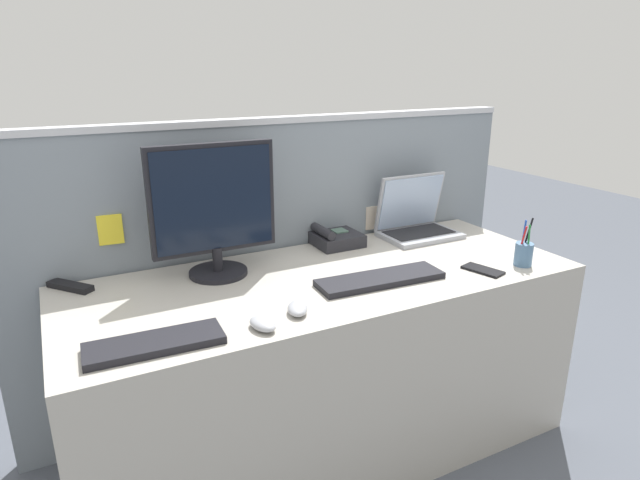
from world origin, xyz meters
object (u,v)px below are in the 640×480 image
(computer_mouse_right_hand, at_px, (298,308))
(cell_phone_black_slab, at_px, (483,270))
(pen_cup, at_px, (524,253))
(tv_remote, at_px, (70,286))
(keyboard_main, at_px, (380,279))
(keyboard_spare, at_px, (155,343))
(laptop, at_px, (415,219))
(computer_mouse_left_hand, at_px, (263,324))
(desk_phone, at_px, (335,238))
(desktop_monitor, at_px, (214,207))

(computer_mouse_right_hand, xyz_separation_m, cell_phone_black_slab, (0.74, 0.00, -0.01))
(pen_cup, xyz_separation_m, tv_remote, (-1.52, 0.53, -0.04))
(keyboard_main, distance_m, computer_mouse_right_hand, 0.37)
(keyboard_main, bearing_deg, keyboard_spare, -169.25)
(laptop, xyz_separation_m, pen_cup, (0.13, -0.49, -0.02))
(laptop, bearing_deg, pen_cup, -75.06)
(laptop, distance_m, tv_remote, 1.39)
(computer_mouse_right_hand, bearing_deg, computer_mouse_left_hand, -138.44)
(laptop, xyz_separation_m, keyboard_main, (-0.43, -0.38, -0.06))
(keyboard_main, height_order, keyboard_spare, same)
(computer_mouse_right_hand, bearing_deg, laptop, 52.95)
(keyboard_spare, height_order, cell_phone_black_slab, keyboard_spare)
(desk_phone, relative_size, computer_mouse_left_hand, 1.87)
(desktop_monitor, relative_size, cell_phone_black_slab, 3.23)
(keyboard_spare, bearing_deg, computer_mouse_left_hand, -4.25)
(desktop_monitor, xyz_separation_m, desk_phone, (0.53, 0.08, -0.22))
(tv_remote, bearing_deg, laptop, -41.53)
(pen_cup, bearing_deg, desk_phone, 134.13)
(cell_phone_black_slab, bearing_deg, desktop_monitor, 137.74)
(tv_remote, bearing_deg, computer_mouse_right_hand, -80.55)
(desk_phone, xyz_separation_m, cell_phone_black_slab, (0.33, -0.50, -0.03))
(desk_phone, relative_size, computer_mouse_right_hand, 1.87)
(computer_mouse_right_hand, distance_m, tv_remote, 0.79)
(computer_mouse_right_hand, distance_m, cell_phone_black_slab, 0.74)
(desk_phone, height_order, cell_phone_black_slab, desk_phone)
(laptop, relative_size, pen_cup, 1.80)
(desk_phone, bearing_deg, tv_remote, 179.50)
(desk_phone, distance_m, cell_phone_black_slab, 0.60)
(desktop_monitor, distance_m, cell_phone_black_slab, 0.99)
(desk_phone, relative_size, keyboard_spare, 0.52)
(keyboard_main, distance_m, keyboard_spare, 0.79)
(laptop, bearing_deg, keyboard_main, -138.47)
(cell_phone_black_slab, bearing_deg, laptop, 68.30)
(desktop_monitor, bearing_deg, laptop, 3.07)
(desk_phone, xyz_separation_m, pen_cup, (0.51, -0.52, 0.02))
(desktop_monitor, bearing_deg, computer_mouse_left_hand, -91.62)
(desktop_monitor, xyz_separation_m, laptop, (0.91, 0.05, -0.18))
(pen_cup, distance_m, tv_remote, 1.61)
(computer_mouse_right_hand, height_order, computer_mouse_left_hand, same)
(keyboard_main, height_order, pen_cup, pen_cup)
(computer_mouse_left_hand, xyz_separation_m, pen_cup, (1.05, 0.03, 0.03))
(desktop_monitor, relative_size, computer_mouse_left_hand, 4.67)
(laptop, relative_size, computer_mouse_right_hand, 3.27)
(computer_mouse_right_hand, bearing_deg, cell_phone_black_slab, 22.39)
(computer_mouse_right_hand, relative_size, computer_mouse_left_hand, 1.00)
(computer_mouse_right_hand, relative_size, cell_phone_black_slab, 0.69)
(desk_phone, bearing_deg, desktop_monitor, -171.07)
(computer_mouse_left_hand, bearing_deg, pen_cup, -10.41)
(keyboard_main, xyz_separation_m, computer_mouse_left_hand, (-0.49, -0.14, 0.01))
(laptop, xyz_separation_m, tv_remote, (-1.39, 0.04, -0.06))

